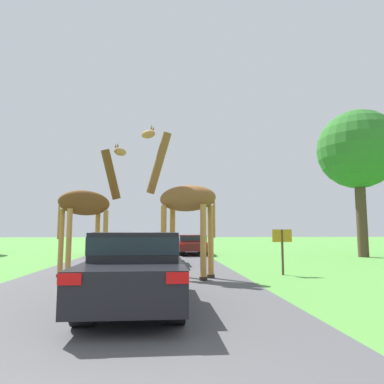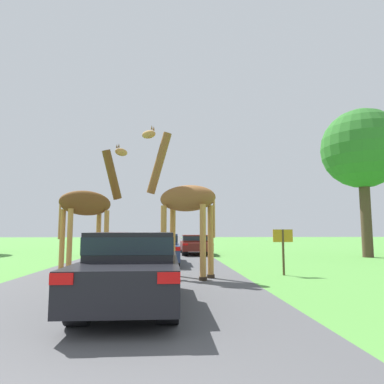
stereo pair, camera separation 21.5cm
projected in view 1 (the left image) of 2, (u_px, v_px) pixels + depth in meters
road at (152, 248)px, 31.15m from camera, size 7.44×120.00×0.00m
giraffe_near_road at (183, 202)px, 11.49m from camera, size 2.73×1.84×5.32m
giraffe_companion at (89, 205)px, 12.09m from camera, size 2.25×2.19×4.90m
car_lead_maroon at (137, 266)px, 7.05m from camera, size 1.81×4.66×1.50m
car_queue_right at (158, 248)px, 16.06m from camera, size 1.80×4.79×1.38m
car_queue_left at (143, 241)px, 26.88m from camera, size 1.83×4.07×1.43m
car_far_ahead at (109, 243)px, 21.67m from camera, size 1.89×4.80×1.44m
car_verge_right at (192, 243)px, 22.58m from camera, size 1.86×4.67×1.25m
tree_left_edge at (358, 150)px, 20.71m from camera, size 4.75×4.75×8.83m
sign_post at (282, 243)px, 12.01m from camera, size 0.70×0.08×1.58m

